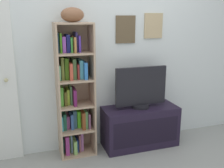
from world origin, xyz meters
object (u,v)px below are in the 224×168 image
at_px(bookshelf, 73,94).
at_px(television, 141,88).
at_px(tv_stand, 140,126).
at_px(football, 73,15).

distance_m(bookshelf, television, 0.83).
height_order(bookshelf, tv_stand, bookshelf).
bearing_deg(bookshelf, tv_stand, -6.05).
bearing_deg(tv_stand, bookshelf, 173.95).
bearing_deg(football, bookshelf, 122.63).
height_order(bookshelf, football, football).
xyz_separation_m(tv_stand, television, (0.00, 0.00, 0.51)).
height_order(bookshelf, television, bookshelf).
distance_m(bookshelf, tv_stand, 0.96).
bearing_deg(tv_stand, television, 90.00).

